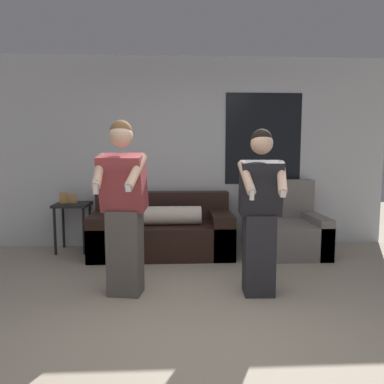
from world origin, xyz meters
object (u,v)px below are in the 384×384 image
Objects in this scene: couch at (162,232)px; person_right at (260,212)px; person_left at (123,208)px; armchair at (284,230)px; side_table at (72,211)px.

person_right is (0.97, -1.49, 0.51)m from couch.
couch is at bearing 77.35° from person_left.
couch is at bearing 123.06° from person_right.
armchair reaches higher than side_table.
side_table is (-1.24, 0.19, 0.26)m from couch.
person_right reaches higher than armchair.
person_left reaches higher than couch.
person_left is at bearing -102.65° from couch.
person_left reaches higher than side_table.
armchair is at bearing -0.53° from couch.
armchair is at bearing 65.31° from person_right.
couch is 1.11× the size of person_left.
person_right is (2.21, -1.68, 0.25)m from side_table.
side_table is 0.49× the size of person_left.
side_table is 0.52× the size of person_right.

